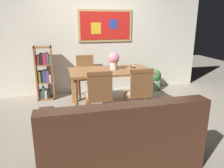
{
  "coord_description": "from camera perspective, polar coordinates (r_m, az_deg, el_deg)",
  "views": [
    {
      "loc": [
        -0.88,
        -3.52,
        1.64
      ],
      "look_at": [
        -0.04,
        -0.19,
        0.65
      ],
      "focal_mm": 35.1,
      "sensor_mm": 36.0,
      "label": 1
    }
  ],
  "objects": [
    {
      "name": "wall_back_with_painting",
      "position": [
        5.19,
        -4.38,
        12.33
      ],
      "size": [
        5.2,
        0.14,
        2.6
      ],
      "color": "silver",
      "rests_on": "ground_plane"
    },
    {
      "name": "leather_couch",
      "position": [
        2.64,
        1.93,
        -14.1
      ],
      "size": [
        1.8,
        0.84,
        0.84
      ],
      "color": "#472819",
      "rests_on": "ground_plane"
    },
    {
      "name": "potted_ivy",
      "position": [
        5.51,
        11.06,
        1.22
      ],
      "size": [
        0.31,
        0.32,
        0.5
      ],
      "color": "#B2ADA3",
      "rests_on": "ground_plane"
    },
    {
      "name": "bookshelf",
      "position": [
        4.89,
        -17.19,
        2.59
      ],
      "size": [
        0.36,
        0.28,
        1.14
      ],
      "color": "brown",
      "rests_on": "ground_plane"
    },
    {
      "name": "tv_remote",
      "position": [
        4.46,
        5.42,
        4.45
      ],
      "size": [
        0.07,
        0.16,
        0.02
      ],
      "color": "black",
      "rests_on": "dining_table"
    },
    {
      "name": "dining_chair_far_left",
      "position": [
        4.91,
        -6.87,
        3.0
      ],
      "size": [
        0.4,
        0.41,
        0.91
      ],
      "color": "brown",
      "rests_on": "ground_plane"
    },
    {
      "name": "flower_vase",
      "position": [
        4.24,
        0.46,
        6.36
      ],
      "size": [
        0.22,
        0.22,
        0.33
      ],
      "color": "beige",
      "rests_on": "dining_table"
    },
    {
      "name": "dining_table",
      "position": [
        4.24,
        -0.5,
        2.46
      ],
      "size": [
        1.56,
        0.86,
        0.74
      ],
      "color": "brown",
      "rests_on": "ground_plane"
    },
    {
      "name": "ground_plane",
      "position": [
        3.98,
        -0.06,
        -8.25
      ],
      "size": [
        12.0,
        12.0,
        0.0
      ],
      "primitive_type": "plane",
      "color": "gray"
    },
    {
      "name": "dining_chair_near_right",
      "position": [
        3.69,
        7.11,
        -1.47
      ],
      "size": [
        0.4,
        0.41,
        0.91
      ],
      "color": "brown",
      "rests_on": "ground_plane"
    },
    {
      "name": "dining_chair_near_left",
      "position": [
        3.49,
        -3.39,
        -2.42
      ],
      "size": [
        0.4,
        0.41,
        0.91
      ],
      "color": "brown",
      "rests_on": "ground_plane"
    }
  ]
}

